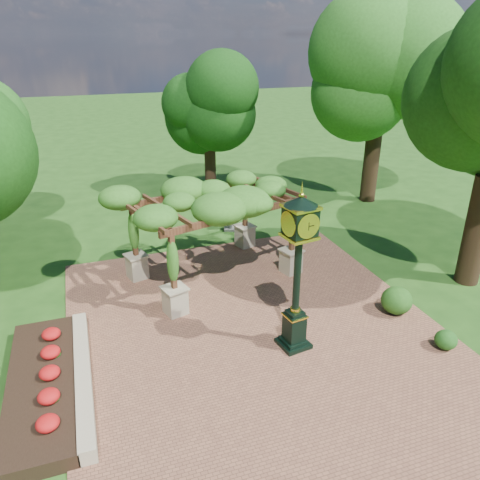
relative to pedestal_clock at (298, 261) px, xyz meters
name	(u,v)px	position (x,y,z in m)	size (l,w,h in m)	color
ground	(272,355)	(-0.68, -0.16, -2.53)	(120.00, 120.00, 0.00)	#1E4714
brick_plaza	(258,333)	(-0.68, 0.84, -2.51)	(10.00, 12.00, 0.04)	brown
border_wall	(83,376)	(-5.28, 0.34, -2.33)	(0.35, 5.00, 0.40)	#C6B793
flower_bed	(42,385)	(-6.18, 0.34, -2.35)	(1.50, 5.00, 0.36)	red
pedestal_clock	(298,261)	(0.00, 0.00, 0.00)	(0.95, 0.95, 4.22)	black
pergola	(213,201)	(-0.84, 4.48, 0.15)	(5.87, 4.55, 3.26)	tan
sundial	(230,221)	(0.92, 8.21, -2.12)	(0.64, 0.64, 0.93)	gray
shrub_front	(446,340)	(3.68, -1.41, -2.23)	(0.57, 0.57, 0.52)	#1D4E16
shrub_mid	(397,300)	(3.52, 0.47, -2.08)	(0.90, 0.90, 0.81)	#215116
shrub_back	(303,232)	(3.25, 6.09, -2.13)	(0.80, 0.80, 0.72)	#256B1F
tree_north	(209,107)	(1.56, 13.47, 1.78)	(3.37, 3.37, 6.28)	#311F13
tree_east_far	(383,60)	(8.55, 9.67, 3.99)	(5.38, 5.38, 9.48)	#2F2012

